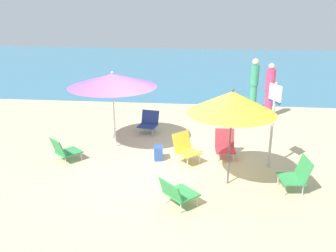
{
  "coord_description": "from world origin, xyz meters",
  "views": [
    {
      "loc": [
        0.98,
        -7.59,
        3.58
      ],
      "look_at": [
        0.11,
        0.73,
        0.7
      ],
      "focal_mm": 39.22,
      "sensor_mm": 36.0,
      "label": 1
    }
  ],
  "objects_px": {
    "person_a": "(270,91)",
    "beach_chair_d": "(297,174)",
    "warning_sign": "(273,114)",
    "umbrella_purple": "(112,80)",
    "beach_chair_a": "(225,144)",
    "beach_chair_e": "(185,147)",
    "beach_chair_b": "(149,122)",
    "umbrella_yellow": "(232,102)",
    "person_b": "(254,84)",
    "beach_chair_c": "(177,192)",
    "beach_bag": "(158,153)",
    "beach_chair_f": "(64,150)"
  },
  "relations": [
    {
      "from": "umbrella_purple",
      "to": "beach_bag",
      "type": "relative_size",
      "value": 6.67
    },
    {
      "from": "umbrella_yellow",
      "to": "beach_chair_d",
      "type": "height_order",
      "value": "umbrella_yellow"
    },
    {
      "from": "person_a",
      "to": "person_b",
      "type": "bearing_deg",
      "value": 88.85
    },
    {
      "from": "person_a",
      "to": "umbrella_purple",
      "type": "bearing_deg",
      "value": -177.93
    },
    {
      "from": "umbrella_yellow",
      "to": "beach_chair_d",
      "type": "xyz_separation_m",
      "value": [
        1.32,
        -0.15,
        -1.38
      ]
    },
    {
      "from": "beach_chair_e",
      "to": "beach_chair_b",
      "type": "bearing_deg",
      "value": 166.03
    },
    {
      "from": "beach_chair_a",
      "to": "beach_chair_b",
      "type": "relative_size",
      "value": 1.05
    },
    {
      "from": "umbrella_yellow",
      "to": "beach_bag",
      "type": "height_order",
      "value": "umbrella_yellow"
    },
    {
      "from": "warning_sign",
      "to": "beach_chair_d",
      "type": "bearing_deg",
      "value": -97.27
    },
    {
      "from": "beach_chair_b",
      "to": "warning_sign",
      "type": "distance_m",
      "value": 3.78
    },
    {
      "from": "umbrella_yellow",
      "to": "person_b",
      "type": "distance_m",
      "value": 5.52
    },
    {
      "from": "beach_chair_a",
      "to": "beach_bag",
      "type": "height_order",
      "value": "beach_chair_a"
    },
    {
      "from": "beach_chair_b",
      "to": "beach_bag",
      "type": "relative_size",
      "value": 1.89
    },
    {
      "from": "umbrella_purple",
      "to": "beach_chair_a",
      "type": "bearing_deg",
      "value": -7.04
    },
    {
      "from": "beach_chair_e",
      "to": "beach_chair_f",
      "type": "distance_m",
      "value": 2.81
    },
    {
      "from": "beach_bag",
      "to": "beach_chair_e",
      "type": "bearing_deg",
      "value": -7.78
    },
    {
      "from": "beach_chair_e",
      "to": "warning_sign",
      "type": "height_order",
      "value": "warning_sign"
    },
    {
      "from": "beach_chair_c",
      "to": "beach_chair_e",
      "type": "distance_m",
      "value": 1.97
    },
    {
      "from": "beach_chair_f",
      "to": "beach_chair_a",
      "type": "bearing_deg",
      "value": -39.38
    },
    {
      "from": "umbrella_yellow",
      "to": "beach_chair_b",
      "type": "bearing_deg",
      "value": 125.62
    },
    {
      "from": "person_b",
      "to": "person_a",
      "type": "bearing_deg",
      "value": 118.77
    },
    {
      "from": "beach_chair_f",
      "to": "beach_bag",
      "type": "height_order",
      "value": "beach_chair_f"
    },
    {
      "from": "beach_chair_a",
      "to": "warning_sign",
      "type": "xyz_separation_m",
      "value": [
        0.97,
        -0.5,
        0.93
      ]
    },
    {
      "from": "umbrella_yellow",
      "to": "beach_chair_d",
      "type": "bearing_deg",
      "value": -6.57
    },
    {
      "from": "umbrella_yellow",
      "to": "beach_chair_a",
      "type": "xyz_separation_m",
      "value": [
        -0.01,
        1.39,
        -1.41
      ]
    },
    {
      "from": "beach_chair_e",
      "to": "person_b",
      "type": "distance_m",
      "value": 4.87
    },
    {
      "from": "warning_sign",
      "to": "umbrella_purple",
      "type": "bearing_deg",
      "value": 140.68
    },
    {
      "from": "umbrella_purple",
      "to": "person_b",
      "type": "distance_m",
      "value": 5.36
    },
    {
      "from": "beach_chair_e",
      "to": "warning_sign",
      "type": "xyz_separation_m",
      "value": [
        1.89,
        -0.07,
        0.88
      ]
    },
    {
      "from": "beach_chair_a",
      "to": "beach_chair_f",
      "type": "height_order",
      "value": "beach_chair_a"
    },
    {
      "from": "person_a",
      "to": "beach_bag",
      "type": "relative_size",
      "value": 5.32
    },
    {
      "from": "beach_chair_a",
      "to": "beach_chair_e",
      "type": "height_order",
      "value": "beach_chair_e"
    },
    {
      "from": "person_b",
      "to": "beach_chair_d",
      "type": "bearing_deg",
      "value": 89.8
    },
    {
      "from": "beach_chair_e",
      "to": "beach_bag",
      "type": "xyz_separation_m",
      "value": [
        -0.64,
        0.09,
        -0.2
      ]
    },
    {
      "from": "beach_chair_d",
      "to": "warning_sign",
      "type": "distance_m",
      "value": 1.43
    },
    {
      "from": "person_a",
      "to": "beach_chair_d",
      "type": "bearing_deg",
      "value": -124.63
    },
    {
      "from": "beach_chair_d",
      "to": "person_b",
      "type": "xyz_separation_m",
      "value": [
        -0.24,
        5.51,
        0.57
      ]
    },
    {
      "from": "person_b",
      "to": "beach_bag",
      "type": "bearing_deg",
      "value": 55.61
    },
    {
      "from": "beach_chair_e",
      "to": "person_b",
      "type": "xyz_separation_m",
      "value": [
        2.01,
        4.4,
        0.56
      ]
    },
    {
      "from": "beach_chair_d",
      "to": "warning_sign",
      "type": "height_order",
      "value": "warning_sign"
    },
    {
      "from": "beach_chair_d",
      "to": "beach_chair_f",
      "type": "relative_size",
      "value": 0.89
    },
    {
      "from": "beach_chair_d",
      "to": "person_a",
      "type": "height_order",
      "value": "person_a"
    },
    {
      "from": "beach_chair_e",
      "to": "beach_chair_f",
      "type": "bearing_deg",
      "value": -128.94
    },
    {
      "from": "beach_chair_c",
      "to": "beach_chair_e",
      "type": "height_order",
      "value": "beach_chair_e"
    },
    {
      "from": "beach_chair_d",
      "to": "beach_chair_e",
      "type": "relative_size",
      "value": 0.93
    },
    {
      "from": "umbrella_yellow",
      "to": "beach_chair_e",
      "type": "relative_size",
      "value": 2.79
    },
    {
      "from": "beach_chair_d",
      "to": "beach_chair_c",
      "type": "bearing_deg",
      "value": 13.76
    },
    {
      "from": "umbrella_yellow",
      "to": "beach_chair_b",
      "type": "relative_size",
      "value": 3.23
    },
    {
      "from": "beach_chair_a",
      "to": "beach_chair_e",
      "type": "bearing_deg",
      "value": -68.19
    },
    {
      "from": "beach_chair_c",
      "to": "person_a",
      "type": "distance_m",
      "value": 6.22
    }
  ]
}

